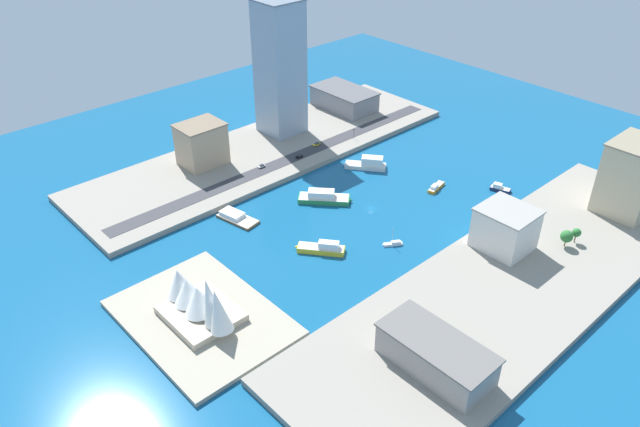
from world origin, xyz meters
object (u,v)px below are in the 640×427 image
(ferry_yellow_fast, at_px, (322,248))
(van_white, at_px, (261,166))
(warehouse_low_gray, at_px, (344,98))
(sailboat_small_white, at_px, (393,243))
(taxi_yellow_cab, at_px, (317,144))
(suv_black, at_px, (299,156))
(ferry_green_doubledeck, at_px, (323,197))
(barge_flat_brown, at_px, (236,217))
(hotel_broad_white, at_px, (505,228))
(water_taxi_orange, at_px, (436,187))
(carpark_squat_concrete, at_px, (436,354))
(patrol_launch_navy, at_px, (500,188))
(office_block_beige, at_px, (632,177))
(opera_landmark, at_px, (198,300))
(traffic_light_waterfront, at_px, (354,132))
(apartment_midrise_tan, at_px, (202,144))
(ferry_white_commuter, at_px, (368,164))
(tower_tall_glass, at_px, (280,68))

(ferry_yellow_fast, height_order, van_white, ferry_yellow_fast)
(ferry_yellow_fast, bearing_deg, warehouse_low_gray, -47.85)
(sailboat_small_white, bearing_deg, taxi_yellow_cab, -22.33)
(suv_black, bearing_deg, ferry_yellow_fast, 145.97)
(ferry_green_doubledeck, bearing_deg, suv_black, -24.78)
(barge_flat_brown, distance_m, hotel_broad_white, 130.11)
(water_taxi_orange, relative_size, taxi_yellow_cab, 3.06)
(carpark_squat_concrete, bearing_deg, patrol_launch_navy, -65.79)
(barge_flat_brown, xyz_separation_m, office_block_beige, (-128.84, -147.39, 20.20))
(carpark_squat_concrete, height_order, office_block_beige, office_block_beige)
(hotel_broad_white, distance_m, opera_landmark, 139.88)
(sailboat_small_white, relative_size, water_taxi_orange, 0.63)
(traffic_light_waterfront, bearing_deg, water_taxi_orange, 174.24)
(patrol_launch_navy, bearing_deg, warehouse_low_gray, -5.49)
(warehouse_low_gray, relative_size, van_white, 10.06)
(ferry_green_doubledeck, relative_size, opera_landmark, 0.63)
(hotel_broad_white, xyz_separation_m, apartment_midrise_tan, (162.68, 55.90, 2.11))
(ferry_white_commuter, bearing_deg, van_white, 52.22)
(van_white, distance_m, opera_landmark, 123.85)
(ferry_white_commuter, bearing_deg, ferry_yellow_fast, 119.44)
(ferry_white_commuter, distance_m, van_white, 61.22)
(patrol_launch_navy, distance_m, taxi_yellow_cab, 110.87)
(hotel_broad_white, height_order, tower_tall_glass, tower_tall_glass)
(opera_landmark, bearing_deg, ferry_green_doubledeck, -71.08)
(ferry_white_commuter, relative_size, hotel_broad_white, 0.95)
(patrol_launch_navy, distance_m, office_block_beige, 63.95)
(barge_flat_brown, bearing_deg, water_taxi_orange, -116.55)
(patrol_launch_navy, xyz_separation_m, van_white, (103.65, 82.17, 2.42))
(hotel_broad_white, distance_m, warehouse_low_gray, 176.91)
(water_taxi_orange, height_order, traffic_light_waterfront, traffic_light_waterfront)
(water_taxi_orange, bearing_deg, opera_landmark, 90.61)
(patrol_launch_navy, bearing_deg, opera_landmark, 82.56)
(office_block_beige, distance_m, taxi_yellow_cab, 172.40)
(apartment_midrise_tan, height_order, warehouse_low_gray, apartment_midrise_tan)
(ferry_white_commuter, height_order, office_block_beige, office_block_beige)
(office_block_beige, distance_m, suv_black, 175.72)
(sailboat_small_white, relative_size, patrol_launch_navy, 0.78)
(tower_tall_glass, height_order, warehouse_low_gray, tower_tall_glass)
(warehouse_low_gray, xyz_separation_m, traffic_light_waterfront, (-39.16, 29.72, -2.34))
(ferry_yellow_fast, bearing_deg, van_white, -18.45)
(water_taxi_orange, relative_size, hotel_broad_white, 0.62)
(suv_black, distance_m, opera_landmark, 139.55)
(van_white, bearing_deg, ferry_yellow_fast, 161.55)
(van_white, bearing_deg, apartment_midrise_tan, 38.42)
(ferry_green_doubledeck, relative_size, apartment_midrise_tan, 1.03)
(apartment_midrise_tan, xyz_separation_m, taxi_yellow_cab, (-27.03, -63.32, -11.28))
(sailboat_small_white, xyz_separation_m, suv_black, (93.14, -21.85, 3.06))
(ferry_green_doubledeck, bearing_deg, ferry_yellow_fast, 136.58)
(apartment_midrise_tan, bearing_deg, barge_flat_brown, 161.74)
(office_block_beige, height_order, suv_black, office_block_beige)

